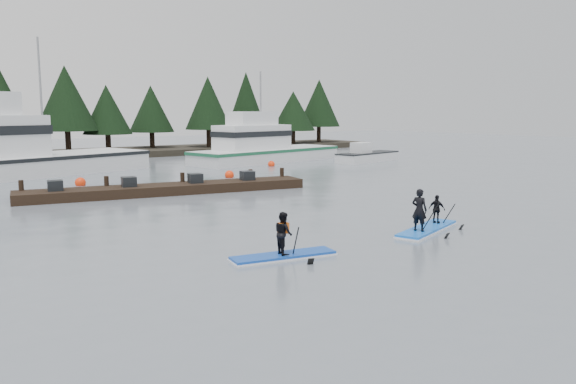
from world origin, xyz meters
TOP-DOWN VIEW (x-y plane):
  - ground at (0.00, 0.00)m, footprint 160.00×160.00m
  - far_shore at (0.00, 42.00)m, footprint 70.00×8.00m
  - treeline at (0.00, 42.00)m, footprint 60.00×4.00m
  - fishing_boat_large at (-6.87, 28.54)m, footprint 19.39×10.20m
  - fishing_boat_medium at (13.46, 28.14)m, footprint 14.83×6.70m
  - skiff at (21.04, 23.18)m, footprint 6.91×3.22m
  - floating_dock at (-1.05, 15.37)m, footprint 15.08×4.74m
  - buoy_d at (5.26, 19.83)m, footprint 0.60×0.60m
  - buoy_c at (11.81, 24.52)m, footprint 0.55×0.55m
  - buoy_b at (-3.85, 21.46)m, footprint 0.62×0.62m
  - paddleboard_solo at (-3.70, 1.13)m, footprint 3.28×1.37m
  - paddleboard_duo at (2.70, 1.13)m, footprint 3.79×2.00m

SIDE VIEW (x-z plane):
  - ground at x=0.00m, z-range 0.00..0.00m
  - treeline at x=0.00m, z-range -4.00..4.00m
  - buoy_d at x=5.26m, z-range -0.30..0.30m
  - buoy_c at x=11.81m, z-range -0.27..0.27m
  - buoy_b at x=-3.85m, z-range -0.31..0.31m
  - floating_dock at x=-1.05m, z-range 0.00..0.50m
  - far_shore at x=0.00m, z-range 0.00..0.60m
  - skiff at x=21.04m, z-range 0.00..0.78m
  - paddleboard_duo at x=2.70m, z-range -0.62..1.54m
  - paddleboard_solo at x=-3.70m, z-range -0.46..1.38m
  - fishing_boat_medium at x=13.46m, z-range -3.67..4.88m
  - fishing_boat_large at x=-6.87m, z-range -4.41..6.01m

